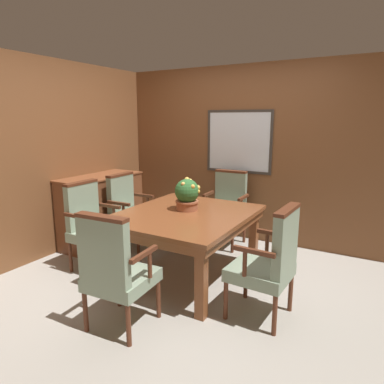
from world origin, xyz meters
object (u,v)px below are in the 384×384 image
object	(u,v)px
chair_head_near	(115,269)
potted_plant	(187,194)
sideboard_cabinet	(102,210)
chair_left_far	(129,210)
chair_left_near	(91,223)
chair_head_far	(227,206)
dining_table	(185,221)
chair_right_near	(270,260)

from	to	relation	value
chair_head_near	potted_plant	bearing A→B (deg)	-90.94
sideboard_cabinet	chair_left_far	bearing A→B (deg)	-1.52
chair_left_near	chair_left_far	bearing A→B (deg)	-1.06
chair_head_far	dining_table	bearing A→B (deg)	-89.43
potted_plant	sideboard_cabinet	world-z (taller)	potted_plant
chair_head_near	chair_left_near	distance (m)	1.34
chair_head_far	chair_right_near	distance (m)	1.88
chair_head_near	chair_head_far	xyz separation A→B (m)	(-0.06, 2.32, 0.00)
potted_plant	chair_left_far	bearing A→B (deg)	168.80
potted_plant	chair_right_near	bearing A→B (deg)	-22.98
chair_left_near	potted_plant	xyz separation A→B (m)	(1.02, 0.46, 0.37)
dining_table	chair_head_far	world-z (taller)	chair_head_far
chair_head_near	chair_head_far	world-z (taller)	same
chair_left_far	chair_left_near	distance (m)	0.66
dining_table	chair_left_far	size ratio (longest dim) A/B	1.49
chair_right_near	potted_plant	size ratio (longest dim) A/B	2.81
chair_head_near	potted_plant	size ratio (longest dim) A/B	2.81
chair_left_far	chair_right_near	size ratio (longest dim) A/B	1.00
dining_table	chair_right_near	xyz separation A→B (m)	(1.05, -0.35, -0.10)
chair_head_near	sideboard_cabinet	bearing A→B (deg)	-46.82
potted_plant	sideboard_cabinet	size ratio (longest dim) A/B	0.30
chair_left_near	chair_head_far	bearing A→B (deg)	-34.63
chair_left_far	potted_plant	world-z (taller)	potted_plant
chair_left_far	potted_plant	bearing A→B (deg)	-102.68
chair_head_near	chair_left_far	distance (m)	1.81
chair_left_far	chair_head_near	bearing A→B (deg)	-144.89
chair_left_near	dining_table	bearing A→B (deg)	-72.46
chair_left_near	sideboard_cabinet	distance (m)	0.84
sideboard_cabinet	chair_left_near	bearing A→B (deg)	-53.73
chair_right_near	sideboard_cabinet	bearing A→B (deg)	-101.96
chair_head_near	chair_left_near	size ratio (longest dim) A/B	1.00
chair_head_near	chair_right_near	distance (m)	1.30
chair_head_far	potted_plant	size ratio (longest dim) A/B	2.81
chair_head_far	chair_left_near	bearing A→B (deg)	-124.84
dining_table	chair_head_far	bearing A→B (deg)	91.48
chair_left_far	sideboard_cabinet	bearing A→B (deg)	87.00
chair_head_near	chair_head_far	size ratio (longest dim) A/B	1.00
chair_head_far	potted_plant	xyz separation A→B (m)	(-0.01, -1.07, 0.37)
chair_head_near	potted_plant	xyz separation A→B (m)	(-0.06, 1.25, 0.37)
chair_right_near	potted_plant	bearing A→B (deg)	-110.37
dining_table	potted_plant	world-z (taller)	potted_plant
chair_head_far	chair_right_near	xyz separation A→B (m)	(1.08, -1.53, 0.00)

